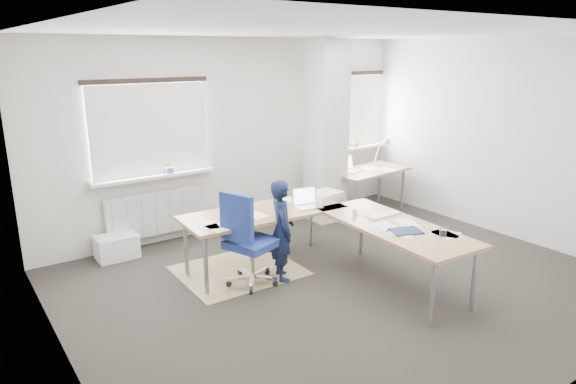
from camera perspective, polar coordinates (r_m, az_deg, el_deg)
ground at (r=6.13m, az=6.14°, el=-9.91°), size 6.00×6.00×0.00m
room_shell at (r=6.06m, az=5.09°, el=7.16°), size 6.04×5.04×2.82m
floor_mat at (r=6.41m, az=-5.48°, el=-8.68°), size 1.45×1.23×0.01m
white_crate at (r=7.06m, az=-18.49°, el=-5.78°), size 0.52×0.36×0.31m
desk_main at (r=6.07m, az=4.57°, el=-3.08°), size 2.41×2.73×0.96m
desk_side at (r=8.52m, az=9.00°, el=2.20°), size 1.47×0.85×1.22m
task_chair at (r=5.92m, az=-4.28°, el=-7.44°), size 0.66×0.64×1.14m
person at (r=5.98m, az=-0.71°, el=-4.27°), size 0.42×0.51×1.20m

